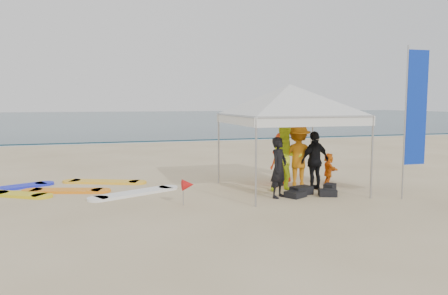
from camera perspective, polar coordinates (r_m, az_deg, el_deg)
ground at (r=9.99m, az=3.57°, el=-8.38°), size 120.00×120.00×0.00m
ocean at (r=69.20m, az=-13.99°, el=3.79°), size 160.00×84.00×0.08m
shoreline_foam at (r=27.59m, az=-9.67°, el=0.75°), size 160.00×1.20×0.01m
person_black_a at (r=11.37m, az=7.18°, el=-2.61°), size 0.69×0.65×1.58m
person_yellow at (r=12.21m, az=8.11°, el=-1.35°), size 0.95×0.76×1.87m
person_orange_a at (r=12.55m, az=9.65°, el=-1.19°), size 1.35×1.02×1.86m
person_black_b at (r=12.54m, az=11.78°, el=-1.69°), size 1.04×0.64×1.66m
person_orange_b at (r=13.19m, az=7.54°, el=-1.46°), size 0.90×0.78×1.56m
person_seated at (r=13.38m, az=13.50°, el=-2.76°), size 0.46×0.93×0.96m
canopy_tent at (r=12.27m, az=8.58°, el=8.12°), size 4.49×4.49×3.38m
feather_flag at (r=12.06m, az=23.71°, el=4.58°), size 0.65×0.04×3.88m
marker_pennant at (r=10.53m, az=-4.73°, el=-4.89°), size 0.28×0.28×0.64m
gear_pile at (r=11.94m, az=11.16°, el=-5.64°), size 1.82×1.04×0.22m
surfboard_spread at (r=12.99m, az=-21.49°, el=-5.28°), size 6.02×3.30×0.07m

